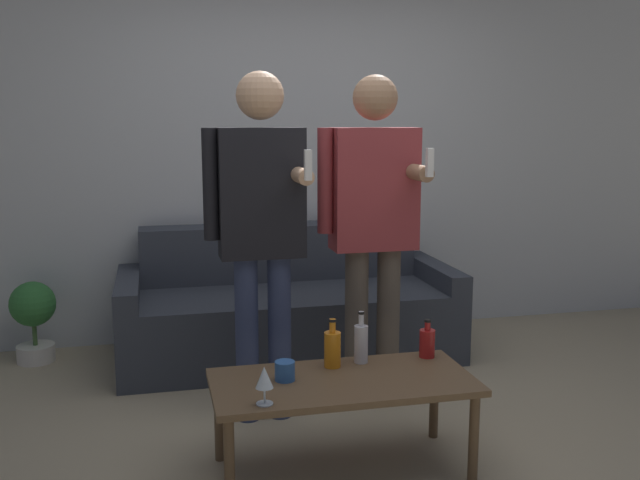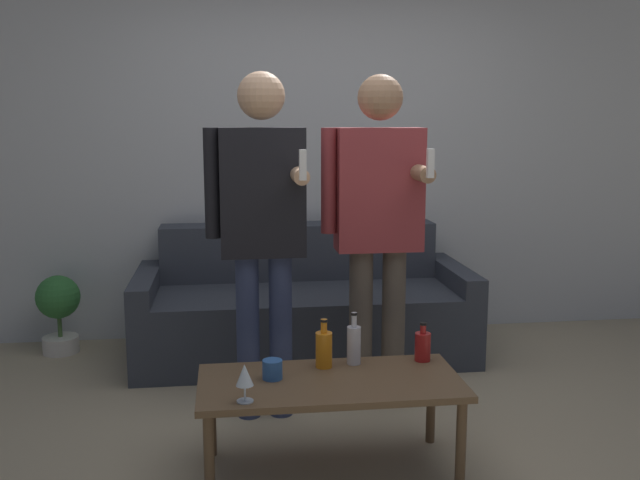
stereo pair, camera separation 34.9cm
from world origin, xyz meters
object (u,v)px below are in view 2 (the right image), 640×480
object	(u,v)px
couch	(303,309)
coffee_table	(330,389)
person_standing_right	(378,215)
person_standing_left	(262,217)
bottle_orange	(423,345)

from	to	relation	value
couch	coffee_table	world-z (taller)	couch
coffee_table	person_standing_right	bearing A→B (deg)	63.89
couch	coffee_table	bearing A→B (deg)	-91.99
couch	person_standing_left	bearing A→B (deg)	-107.63
bottle_orange	person_standing_right	size ratio (longest dim) A/B	0.10
person_standing_left	person_standing_right	distance (m)	0.62
coffee_table	person_standing_right	size ratio (longest dim) A/B	0.65
couch	person_standing_left	xyz separation A→B (m)	(-0.31, -0.99, 0.76)
coffee_table	bottle_orange	distance (m)	0.52
coffee_table	person_standing_left	distance (m)	0.97
person_standing_right	bottle_orange	bearing A→B (deg)	-78.86
bottle_orange	person_standing_left	bearing A→B (deg)	147.99
coffee_table	bottle_orange	size ratio (longest dim) A/B	6.21
person_standing_left	couch	bearing A→B (deg)	72.37
couch	person_standing_right	size ratio (longest dim) A/B	1.22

